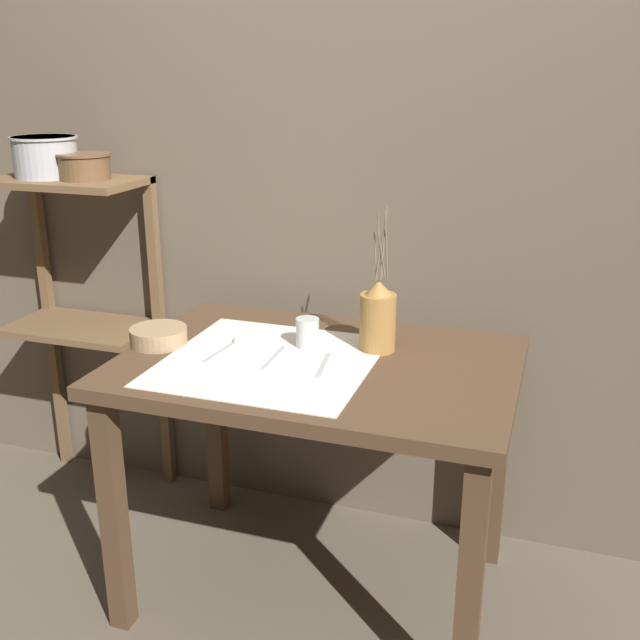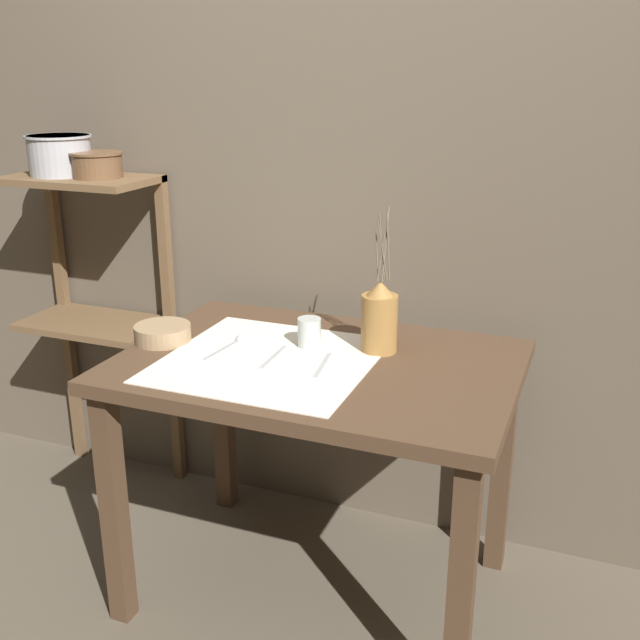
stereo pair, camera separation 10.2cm
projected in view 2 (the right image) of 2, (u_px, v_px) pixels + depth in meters
ground_plane at (318, 588)px, 2.38m from camera, size 12.00×12.00×0.00m
stone_wall_back at (374, 187)px, 2.43m from camera, size 7.00×0.06×2.40m
wooden_table at (318, 396)px, 2.16m from camera, size 1.12×0.78×0.78m
wooden_shelf_unit at (96, 277)px, 2.75m from camera, size 0.52×0.30×1.21m
linen_cloth at (269, 360)px, 2.12m from camera, size 0.58×0.58×0.00m
pitcher_with_flowers at (379, 319)px, 2.16m from camera, size 0.11×0.11×0.42m
wooden_bowl at (163, 333)px, 2.26m from camera, size 0.17×0.17×0.05m
glass_tumbler_near at (309, 332)px, 2.21m from camera, size 0.07×0.07×0.09m
spoon_outer at (233, 343)px, 2.23m from camera, size 0.04×0.19×0.02m
fork_inner at (274, 357)px, 2.13m from camera, size 0.02×0.18×0.00m
knife_center at (323, 365)px, 2.07m from camera, size 0.04×0.18×0.00m
metal_pot_large at (60, 154)px, 2.60m from camera, size 0.22×0.22×0.14m
metal_pot_small at (97, 164)px, 2.55m from camera, size 0.18×0.18×0.09m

